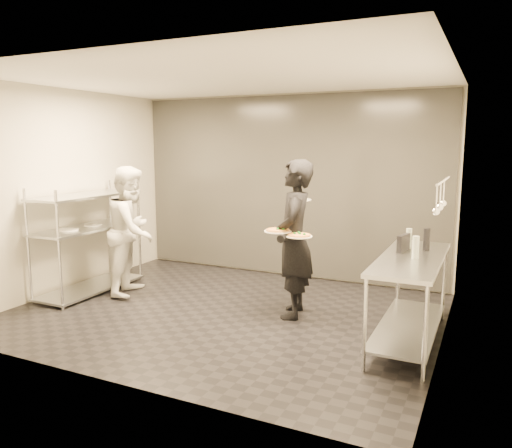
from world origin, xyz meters
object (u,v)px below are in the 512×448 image
at_px(chef, 132,230).
at_px(bottle_green, 409,239).
at_px(bottle_clear, 416,247).
at_px(waiter, 294,239).
at_px(salad_plate, 300,198).
at_px(pass_rack, 88,237).
at_px(pizza_plate_far, 299,235).
at_px(pos_monitor, 403,243).
at_px(prep_counter, 410,285).
at_px(pizza_plate_near, 278,230).
at_px(bottle_dark, 427,240).

height_order(chef, bottle_green, chef).
bearing_deg(bottle_clear, chef, 175.78).
relative_size(waiter, salad_plate, 6.57).
xyz_separation_m(pass_rack, pizza_plate_far, (3.09, 0.07, 0.26)).
bearing_deg(salad_plate, pos_monitor, -13.63).
relative_size(waiter, pizza_plate_far, 6.26).
height_order(prep_counter, waiter, waiter).
height_order(pizza_plate_near, salad_plate, salad_plate).
height_order(pizza_plate_near, bottle_dark, bottle_dark).
bearing_deg(pizza_plate_far, pass_rack, -178.67).
distance_m(pass_rack, chef, 0.64).
bearing_deg(prep_counter, chef, 176.82).
xyz_separation_m(chef, bottle_dark, (3.83, 0.16, 0.16)).
bearing_deg(pass_rack, bottle_dark, 4.76).
distance_m(prep_counter, pos_monitor, 0.46).
height_order(bottle_green, bottle_dark, bottle_dark).
bearing_deg(chef, waiter, -105.48).
bearing_deg(pizza_plate_far, waiter, 124.06).
relative_size(pass_rack, bottle_green, 7.12).
distance_m(chef, salad_plate, 2.40).
height_order(salad_plate, bottle_dark, salad_plate).
xyz_separation_m(chef, pos_monitor, (3.61, 0.01, 0.14)).
relative_size(pass_rack, bottle_dark, 6.63).
height_order(pos_monitor, bottle_green, bottle_green).
bearing_deg(pizza_plate_near, bottle_clear, -6.02).
height_order(waiter, salad_plate, waiter).
xyz_separation_m(prep_counter, bottle_clear, (0.04, -0.07, 0.41)).
bearing_deg(waiter, prep_counter, 63.74).
height_order(pizza_plate_far, bottle_green, bottle_green).
relative_size(chef, bottle_clear, 7.68).
bearing_deg(salad_plate, bottle_green, -6.57).
relative_size(waiter, bottle_green, 8.33).
bearing_deg(bottle_green, pizza_plate_near, -168.45).
xyz_separation_m(pizza_plate_near, bottle_green, (1.42, 0.29, -0.03)).
relative_size(chef, bottle_green, 7.79).
bearing_deg(bottle_green, bottle_clear, -73.67).
xyz_separation_m(waiter, salad_plate, (-0.03, 0.26, 0.46)).
relative_size(pizza_plate_far, bottle_clear, 1.31).
relative_size(chef, pizza_plate_far, 5.86).
distance_m(prep_counter, bottle_dark, 0.56).
bearing_deg(waiter, pos_monitor, 72.55).
height_order(prep_counter, bottle_green, bottle_green).
relative_size(waiter, pizza_plate_near, 5.94).
height_order(bottle_clear, bottle_dark, bottle_dark).
bearing_deg(bottle_clear, prep_counter, 121.30).
bearing_deg(pos_monitor, prep_counter, -50.04).
xyz_separation_m(pizza_plate_near, pos_monitor, (1.39, 0.13, -0.05)).
xyz_separation_m(bottle_clear, bottle_dark, (0.05, 0.44, 0.01)).
bearing_deg(pizza_plate_far, prep_counter, -3.19).
bearing_deg(salad_plate, bottle_dark, -6.41).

